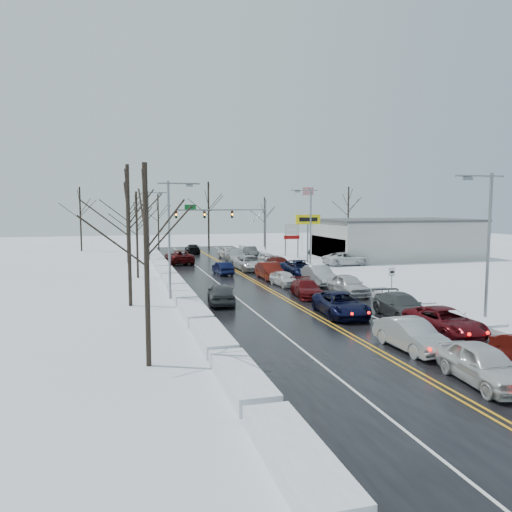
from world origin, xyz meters
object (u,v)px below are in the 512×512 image
object	(u,v)px
traffic_signal_mast	(232,217)
tires_plus_sign	(308,223)
dealership_building	(395,239)
queued_car_0	(482,384)
flagpole	(303,213)
oncoming_car_0	(223,275)

from	to	relation	value
traffic_signal_mast	tires_plus_sign	size ratio (longest dim) A/B	2.21
tires_plus_sign	dealership_building	size ratio (longest dim) A/B	0.29
tires_plus_sign	queued_car_0	world-z (taller)	tires_plus_sign
flagpole	dealership_building	size ratio (longest dim) A/B	0.49
traffic_signal_mast	oncoming_car_0	size ratio (longest dim) A/B	3.28
traffic_signal_mast	dealership_building	distance (m)	23.01
tires_plus_sign	oncoming_car_0	distance (m)	15.56
flagpole	oncoming_car_0	distance (m)	28.44
tires_plus_sign	traffic_signal_mast	bearing A→B (deg)	120.46
flagpole	oncoming_car_0	world-z (taller)	flagpole
traffic_signal_mast	flagpole	distance (m)	11.90
dealership_building	oncoming_car_0	size ratio (longest dim) A/B	5.05
queued_car_0	oncoming_car_0	distance (m)	34.16
traffic_signal_mast	oncoming_car_0	world-z (taller)	traffic_signal_mast
traffic_signal_mast	flagpole	xyz separation A→B (m)	(11.72, 2.01, 0.45)
traffic_signal_mast	flagpole	bearing A→B (deg)	9.73
queued_car_0	traffic_signal_mast	bearing A→B (deg)	94.05
traffic_signal_mast	queued_car_0	size ratio (longest dim) A/B	2.79
flagpole	tires_plus_sign	bearing A→B (deg)	-108.44
traffic_signal_mast	flagpole	size ratio (longest dim) A/B	1.33
tires_plus_sign	dealership_building	distance (m)	13.82
traffic_signal_mast	queued_car_0	bearing A→B (deg)	-91.73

